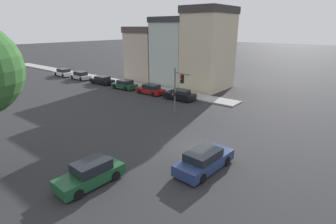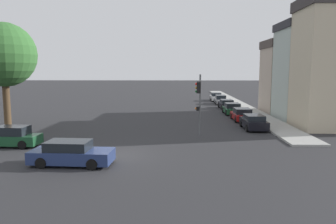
# 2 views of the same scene
# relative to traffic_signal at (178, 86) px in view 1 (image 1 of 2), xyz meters

# --- Properties ---
(ground_plane) EXTENTS (300.00, 300.00, 0.00)m
(ground_plane) POSITION_rel_traffic_signal_xyz_m (-5.65, -6.10, -3.34)
(ground_plane) COLOR #28282B
(sidewalk_strip) EXTENTS (2.79, 60.00, 0.16)m
(sidewalk_strip) POSITION_rel_traffic_signal_xyz_m (7.97, 26.63, -3.26)
(sidewalk_strip) COLOR #9E9E99
(sidewalk_strip) RESTS_ON ground_plane
(rowhouse_backdrop) EXTENTS (7.98, 17.85, 12.12)m
(rowhouse_backdrop) POSITION_rel_traffic_signal_xyz_m (13.24, 9.48, 2.15)
(rowhouse_backdrop) COLOR beige
(rowhouse_backdrop) RESTS_ON ground_plane
(traffic_signal) EXTENTS (0.54, 2.35, 5.18)m
(traffic_signal) POSITION_rel_traffic_signal_xyz_m (0.00, 0.00, 0.00)
(traffic_signal) COLOR #515456
(traffic_signal) RESTS_ON ground_plane
(crossing_car_0) EXTENTS (4.87, 2.17, 1.43)m
(crossing_car_0) POSITION_rel_traffic_signal_xyz_m (-8.02, -8.26, -2.66)
(crossing_car_0) COLOR navy
(crossing_car_0) RESTS_ON ground_plane
(crossing_car_1) EXTENTS (4.24, 1.94, 1.49)m
(crossing_car_1) POSITION_rel_traffic_signal_xyz_m (-13.90, -3.74, -2.65)
(crossing_car_1) COLOR #194728
(crossing_car_1) RESTS_ON ground_plane
(parked_car_0) EXTENTS (2.01, 4.20, 1.38)m
(parked_car_0) POSITION_rel_traffic_signal_xyz_m (5.43, 3.70, -2.68)
(parked_car_0) COLOR black
(parked_car_0) RESTS_ON ground_plane
(parked_car_1) EXTENTS (2.03, 4.27, 1.38)m
(parked_car_1) POSITION_rel_traffic_signal_xyz_m (5.36, 8.91, -2.69)
(parked_car_1) COLOR maroon
(parked_car_1) RESTS_ON ground_plane
(parked_car_2) EXTENTS (2.08, 4.13, 1.41)m
(parked_car_2) POSITION_rel_traffic_signal_xyz_m (5.18, 14.25, -2.67)
(parked_car_2) COLOR #194728
(parked_car_2) RESTS_ON ground_plane
(parked_car_3) EXTENTS (2.03, 4.63, 1.32)m
(parked_car_3) POSITION_rel_traffic_signal_xyz_m (5.33, 20.07, -2.71)
(parked_car_3) COLOR black
(parked_car_3) RESTS_ON ground_plane
(parked_car_4) EXTENTS (1.89, 4.68, 1.47)m
(parked_car_4) POSITION_rel_traffic_signal_xyz_m (5.32, 26.44, -2.65)
(parked_car_4) COLOR #B7B7BC
(parked_car_4) RESTS_ON ground_plane
(parked_car_5) EXTENTS (2.11, 4.72, 1.45)m
(parked_car_5) POSITION_rel_traffic_signal_xyz_m (5.27, 32.13, -2.65)
(parked_car_5) COLOR silver
(parked_car_5) RESTS_ON ground_plane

